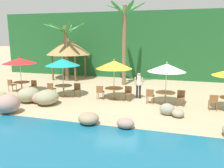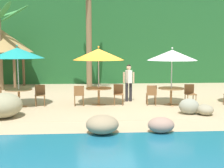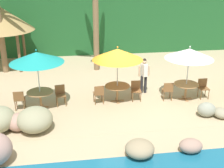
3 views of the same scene
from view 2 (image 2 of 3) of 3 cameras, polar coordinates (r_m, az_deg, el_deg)
ground_plane at (r=12.20m, az=-1.04°, el=-4.33°), size 120.00×120.00×0.00m
terrace_deck at (r=12.20m, az=-1.04°, el=-4.31°), size 18.00×5.20×0.01m
foliage_backdrop at (r=20.97m, az=-2.17°, el=8.63°), size 28.00×2.40×6.00m
umbrella_teal at (r=12.34m, az=-18.33°, el=5.88°), size 2.18×2.18×2.56m
dining_table_teal at (r=12.47m, az=-18.05°, el=-1.56°), size 1.10×1.10×0.74m
chair_teal_seaward at (r=12.51m, az=-14.12°, el=-1.87°), size 0.48×0.48×0.87m
umbrella_orange at (r=12.14m, az=-2.70°, el=5.90°), size 2.17×2.17×2.51m
dining_table_orange at (r=12.27m, az=-2.66°, el=-1.36°), size 1.10×1.10×0.74m
chair_orange_seaward at (r=12.37m, az=1.30°, el=-1.76°), size 0.44×0.45×0.87m
chair_orange_inland at (r=12.14m, az=-6.60°, el=-1.97°), size 0.46×0.46×0.87m
umbrella_white at (r=12.36m, az=11.86°, el=5.64°), size 2.10×2.10×2.47m
dining_table_white at (r=12.49m, az=11.69°, el=-1.35°), size 1.10×1.10×0.74m
chair_white_seaward at (r=12.83m, az=15.24°, el=-1.69°), size 0.42×0.43×0.87m
chair_white_inland at (r=12.28m, az=7.85°, el=-1.88°), size 0.45×0.46×0.87m
palm_tree_second at (r=16.79m, az=-4.63°, el=13.18°), size 3.22×3.06×6.32m
palapa_hut at (r=18.84m, az=-21.39°, el=8.05°), size 3.93×3.93×3.64m
waiter_in_white at (r=13.06m, az=3.34°, el=0.79°), size 0.52×0.38×1.70m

